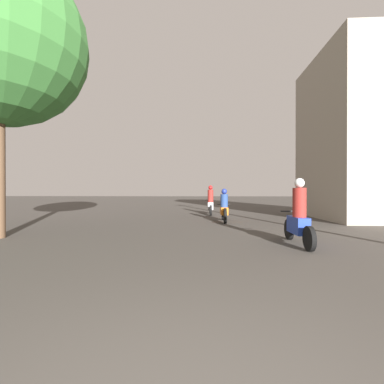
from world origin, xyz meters
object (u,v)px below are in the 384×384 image
(motorcycle_blue, at_px, (299,218))
(building_right_near, at_px, (361,137))
(motorcycle_silver, at_px, (210,203))
(motorcycle_orange, at_px, (224,208))

(motorcycle_blue, height_order, building_right_near, building_right_near)
(motorcycle_silver, bearing_deg, building_right_near, -4.03)
(motorcycle_blue, relative_size, motorcycle_silver, 0.99)
(motorcycle_orange, xyz_separation_m, motorcycle_silver, (-0.51, 3.36, 0.08))
(motorcycle_silver, bearing_deg, motorcycle_blue, -67.71)
(motorcycle_blue, height_order, motorcycle_orange, motorcycle_blue)
(motorcycle_silver, distance_m, building_right_near, 8.17)
(motorcycle_orange, bearing_deg, motorcycle_silver, 102.21)
(motorcycle_blue, bearing_deg, building_right_near, 51.10)
(motorcycle_orange, distance_m, motorcycle_silver, 3.40)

